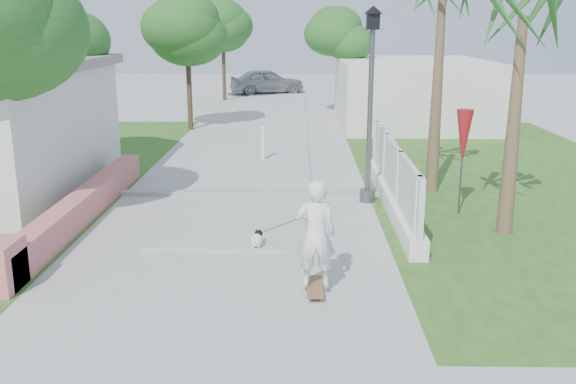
{
  "coord_description": "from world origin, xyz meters",
  "views": [
    {
      "loc": [
        1.3,
        -9.06,
        4.06
      ],
      "look_at": [
        1.1,
        2.17,
        1.1
      ],
      "focal_mm": 40.0,
      "sensor_mm": 36.0,
      "label": 1
    }
  ],
  "objects_px": {
    "street_lamp": "(370,98)",
    "skateboarder": "(284,228)",
    "bollard": "(263,142)",
    "dog": "(257,239)",
    "parked_car": "(267,81)",
    "patio_umbrella": "(464,138)"
  },
  "relations": [
    {
      "from": "street_lamp",
      "to": "skateboarder",
      "type": "height_order",
      "value": "street_lamp"
    },
    {
      "from": "bollard",
      "to": "skateboarder",
      "type": "distance_m",
      "value": 8.99
    },
    {
      "from": "street_lamp",
      "to": "dog",
      "type": "bearing_deg",
      "value": -125.58
    },
    {
      "from": "skateboarder",
      "to": "parked_car",
      "type": "height_order",
      "value": "skateboarder"
    },
    {
      "from": "patio_umbrella",
      "to": "dog",
      "type": "relative_size",
      "value": 4.56
    },
    {
      "from": "street_lamp",
      "to": "bollard",
      "type": "distance_m",
      "value": 5.56
    },
    {
      "from": "patio_umbrella",
      "to": "parked_car",
      "type": "height_order",
      "value": "patio_umbrella"
    },
    {
      "from": "bollard",
      "to": "dog",
      "type": "distance_m",
      "value": 7.84
    },
    {
      "from": "parked_car",
      "to": "street_lamp",
      "type": "bearing_deg",
      "value": 173.49
    },
    {
      "from": "street_lamp",
      "to": "patio_umbrella",
      "type": "relative_size",
      "value": 1.93
    },
    {
      "from": "dog",
      "to": "parked_car",
      "type": "relative_size",
      "value": 0.12
    },
    {
      "from": "street_lamp",
      "to": "bollard",
      "type": "height_order",
      "value": "street_lamp"
    },
    {
      "from": "patio_umbrella",
      "to": "dog",
      "type": "xyz_separation_m",
      "value": [
        -4.28,
        -2.32,
        -1.5
      ]
    },
    {
      "from": "patio_umbrella",
      "to": "skateboarder",
      "type": "height_order",
      "value": "patio_umbrella"
    },
    {
      "from": "street_lamp",
      "to": "dog",
      "type": "relative_size",
      "value": 8.81
    },
    {
      "from": "skateboarder",
      "to": "parked_car",
      "type": "distance_m",
      "value": 28.35
    },
    {
      "from": "bollard",
      "to": "skateboarder",
      "type": "xyz_separation_m",
      "value": [
        0.85,
        -8.95,
        0.19
      ]
    },
    {
      "from": "street_lamp",
      "to": "parked_car",
      "type": "relative_size",
      "value": 1.02
    },
    {
      "from": "bollard",
      "to": "parked_car",
      "type": "xyz_separation_m",
      "value": [
        -0.85,
        19.35,
        0.16
      ]
    },
    {
      "from": "bollard",
      "to": "patio_umbrella",
      "type": "height_order",
      "value": "patio_umbrella"
    },
    {
      "from": "parked_car",
      "to": "patio_umbrella",
      "type": "bearing_deg",
      "value": 177.4
    },
    {
      "from": "street_lamp",
      "to": "parked_car",
      "type": "distance_m",
      "value": 24.17
    }
  ]
}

